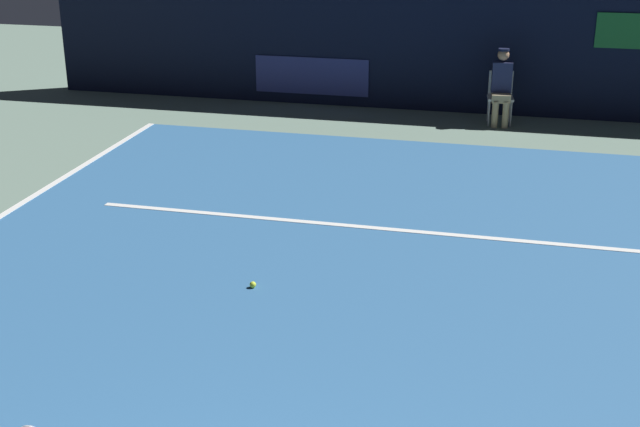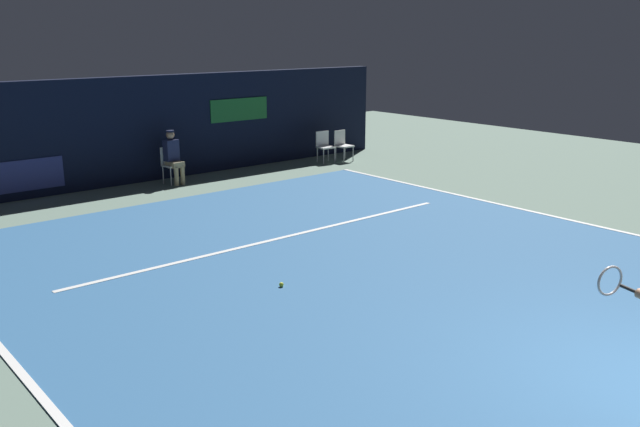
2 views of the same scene
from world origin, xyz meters
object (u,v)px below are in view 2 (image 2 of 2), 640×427
object	(u,v)px
courtside_chair_near	(343,144)
courtside_chair_far	(325,145)
line_judge_on_chair	(173,156)
tennis_ball	(281,284)

from	to	relation	value
courtside_chair_near	courtside_chair_far	xyz separation A→B (m)	(-0.54, 0.18, 0.00)
courtside_chair_far	line_judge_on_chair	bearing A→B (deg)	177.47
line_judge_on_chair	tennis_ball	xyz separation A→B (m)	(-2.19, -7.32, -0.64)
courtside_chair_near	tennis_ball	xyz separation A→B (m)	(-7.44, -6.93, -0.46)
tennis_ball	line_judge_on_chair	bearing A→B (deg)	73.36
line_judge_on_chair	courtside_chair_near	xyz separation A→B (m)	(5.25, -0.39, -0.18)
line_judge_on_chair	courtside_chair_far	size ratio (longest dim) A/B	1.50
line_judge_on_chair	courtside_chair_near	distance (m)	5.27
courtside_chair_near	courtside_chair_far	distance (m)	0.57
line_judge_on_chair	tennis_ball	world-z (taller)	line_judge_on_chair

